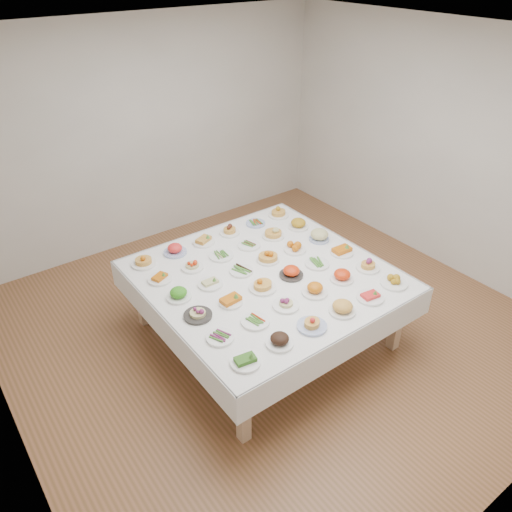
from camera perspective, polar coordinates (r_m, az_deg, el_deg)
room_envelope at (r=4.36m, az=2.05°, el=10.72°), size 5.02×5.02×2.81m
display_table at (r=4.79m, az=1.07°, el=-2.75°), size 2.20×2.20×0.75m
dish_0 at (r=3.80m, az=-1.23°, el=-11.63°), size 0.23×0.23×0.11m
dish_1 at (r=3.95m, az=2.73°, el=-9.39°), size 0.22×0.22×0.13m
dish_2 at (r=4.13m, az=6.43°, el=-7.51°), size 0.25×0.25×0.13m
dish_3 at (r=4.31m, az=9.88°, el=-5.63°), size 0.25×0.25×0.14m
dish_4 at (r=4.53m, az=12.94°, el=-4.40°), size 0.24×0.24×0.10m
dish_5 at (r=4.76m, az=15.52°, el=-2.70°), size 0.25×0.25×0.11m
dish_6 at (r=4.03m, az=-4.12°, el=-9.19°), size 0.22×0.22×0.05m
dish_7 at (r=4.17m, az=-0.08°, el=-7.40°), size 0.24×0.24×0.05m
dish_8 at (r=4.33m, az=3.45°, el=-5.26°), size 0.23×0.23×0.11m
dish_9 at (r=4.50m, az=6.76°, el=-3.65°), size 0.23×0.23×0.13m
dish_10 at (r=4.71m, az=9.82°, el=-2.11°), size 0.22×0.22×0.13m
dish_11 at (r=4.92m, az=12.71°, el=-0.89°), size 0.22×0.22×0.13m
dish_12 at (r=4.24m, az=-6.69°, el=-6.33°), size 0.24×0.24×0.12m
dish_13 at (r=4.37m, az=-2.92°, el=-4.97°), size 0.21×0.21×0.10m
dish_14 at (r=4.52m, az=0.77°, el=-3.11°), size 0.25×0.25×0.14m
dish_15 at (r=4.71m, az=4.07°, el=-1.71°), size 0.22×0.22×0.13m
dish_16 at (r=4.91m, az=7.00°, el=-0.77°), size 0.24×0.24×0.06m
dish_17 at (r=5.12m, az=9.80°, el=0.75°), size 0.23×0.23×0.11m
dish_18 at (r=4.47m, az=-8.85°, el=-4.17°), size 0.22×0.22×0.12m
dish_19 at (r=4.61m, az=-5.27°, el=-2.97°), size 0.23×0.23×0.09m
dish_20 at (r=4.77m, az=-1.69°, el=-1.61°), size 0.23×0.22×0.06m
dish_21 at (r=4.92m, az=1.39°, el=0.10°), size 0.24×0.23×0.14m
dish_22 at (r=5.10m, az=4.47°, el=1.08°), size 0.22×0.22×0.11m
dish_23 at (r=5.31m, az=7.26°, el=2.45°), size 0.23×0.23×0.14m
dish_24 at (r=4.74m, az=-10.95°, el=-2.39°), size 0.22×0.22×0.09m
dish_25 at (r=4.85m, az=-7.31°, el=-0.95°), size 0.21×0.21×0.11m
dish_26 at (r=5.02m, az=-4.00°, el=0.09°), size 0.24×0.24×0.05m
dish_27 at (r=5.18m, az=-0.80°, el=1.30°), size 0.24×0.24×0.05m
dish_28 at (r=5.33m, az=1.98°, el=2.84°), size 0.24×0.23×0.15m
dish_29 at (r=5.52m, az=4.86°, el=3.77°), size 0.22×0.22×0.13m
dish_30 at (r=4.99m, az=-12.76°, el=-0.42°), size 0.24×0.24×0.13m
dish_31 at (r=5.10m, az=-9.26°, el=0.92°), size 0.23×0.23×0.14m
dish_32 at (r=5.25m, az=-6.02°, el=1.91°), size 0.23×0.23×0.11m
dish_33 at (r=5.40m, az=-3.04°, el=3.06°), size 0.22×0.22×0.12m
dish_34 at (r=5.60m, az=-0.05°, el=3.79°), size 0.21×0.21×0.05m
dish_35 at (r=5.76m, az=2.59°, el=5.19°), size 0.23×0.23×0.14m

